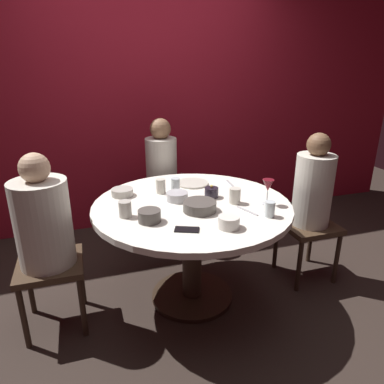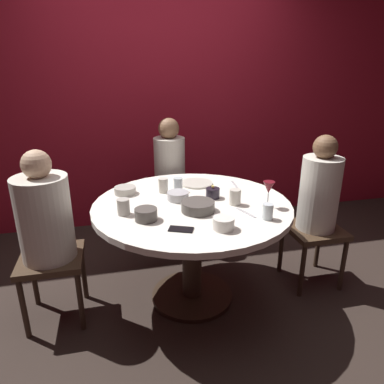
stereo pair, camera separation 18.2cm
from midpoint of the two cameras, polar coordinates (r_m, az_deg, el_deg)
The scene contains 22 objects.
ground_plane at distance 2.77m, azimuth 1.96°, elevation -16.53°, with size 8.00×8.00×0.00m, color #2D231E.
back_wall at distance 3.70m, azimuth -3.90°, elevation 14.67°, with size 6.00×0.10×2.60m, color maroon.
dining_table at distance 2.46m, azimuth 2.13°, elevation -5.19°, with size 1.34×1.34×0.76m.
seated_diner_left at distance 2.36m, azimuth -20.64°, elevation -4.39°, with size 0.40×0.40×1.18m.
seated_diner_back at distance 3.25m, azimuth -2.03°, elevation 3.72°, with size 0.40×0.40×1.20m.
seated_diner_right at distance 2.80m, azimuth 21.58°, elevation -0.71°, with size 0.40×0.40×1.18m.
candle_holder at distance 2.48m, azimuth 5.48°, elevation -0.19°, with size 0.10×0.10×0.09m.
wine_glass at distance 2.36m, azimuth 14.47°, elevation 0.51°, with size 0.08×0.08×0.18m.
dinner_plate at distance 2.76m, azimuth 2.62°, elevation 1.39°, with size 0.25×0.25×0.01m, color beige.
cell_phone at distance 2.02m, azimuth 0.80°, elevation -6.09°, with size 0.07×0.14×0.01m, color black.
bowl_serving_large at distance 2.44m, azimuth -0.16°, elevation -0.66°, with size 0.15×0.15×0.06m, color #B7B7BC.
bowl_salad_center at distance 2.04m, azimuth 7.68°, elevation -5.07°, with size 0.13×0.13×0.07m, color silver.
bowl_small_white at distance 2.13m, azimuth -5.03°, elevation -3.66°, with size 0.14×0.14×0.07m, color #4C4742.
bowl_sauce_side at distance 2.26m, azimuth 3.29°, elevation -2.38°, with size 0.21×0.21×0.07m, color #4C4742.
bowl_rice_portion at distance 2.58m, azimuth -8.79°, elevation 0.25°, with size 0.15×0.15×0.05m, color #B2ADA3.
cup_near_candle at distance 2.59m, azimuth -0.26°, elevation 1.18°, with size 0.07×0.07×0.10m, color silver.
cup_by_left_diner at distance 2.23m, azimuth -8.74°, elevation -2.41°, with size 0.08×0.08×0.10m, color #B2ADA3.
cup_by_right_diner at distance 2.20m, azimuth 14.48°, elevation -3.12°, with size 0.06×0.06×0.10m, color silver.
cup_center_front at distance 2.38m, azimuth 9.18°, elevation -0.84°, with size 0.08×0.08×0.11m, color beige.
cup_far_edge at distance 2.58m, azimuth -2.66°, elevation 1.06°, with size 0.07×0.07×0.11m, color beige.
fork_near_plate at distance 2.77m, azimuth 8.81°, elevation 1.12°, with size 0.02×0.18×0.01m, color #B7B7BC.
knife_near_plate at distance 2.28m, azimuth 11.00°, elevation -3.34°, with size 0.02×0.18×0.01m, color #B7B7BC.
Camera 2 is at (-0.50, -2.16, 1.66)m, focal length 33.00 mm.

